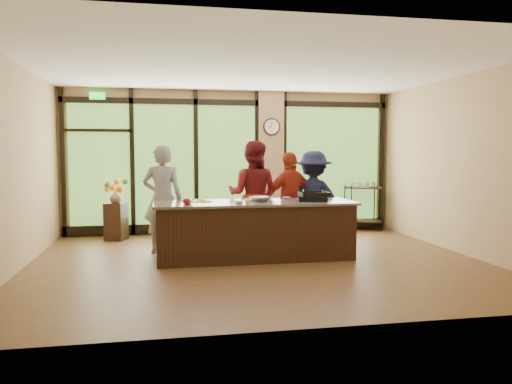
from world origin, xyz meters
name	(u,v)px	position (x,y,z in m)	size (l,w,h in m)	color
floor	(258,262)	(0.00, 0.00, 0.00)	(7.00, 7.00, 0.00)	brown
ceiling	(258,67)	(0.00, 0.00, 3.00)	(7.00, 7.00, 0.00)	white
back_wall	(231,162)	(0.00, 3.00, 1.50)	(7.00, 7.00, 0.00)	tan
left_wall	(14,167)	(-3.50, 0.00, 1.50)	(6.00, 6.00, 0.00)	tan
right_wall	(463,165)	(3.50, 0.00, 1.50)	(6.00, 6.00, 0.00)	tan
window_wall	(239,167)	(0.16, 2.95, 1.39)	(6.90, 0.12, 3.00)	tan
island_base	(254,231)	(0.00, 0.30, 0.44)	(3.10, 1.00, 0.88)	black
countertop	(254,203)	(0.00, 0.30, 0.90)	(3.20, 1.10, 0.04)	#6D635A
wall_clock	(272,127)	(0.85, 2.87, 2.25)	(0.36, 0.04, 0.36)	black
cook_left	(163,199)	(-1.45, 0.98, 0.92)	(0.67, 0.44, 1.85)	gray
cook_midleft	(253,195)	(0.12, 1.10, 0.96)	(0.93, 0.72, 1.91)	maroon
cook_midright	(291,200)	(0.79, 1.01, 0.86)	(1.01, 0.42, 1.72)	#9F2B18
cook_right	(313,199)	(1.24, 1.12, 0.87)	(1.12, 0.64, 1.74)	#171732
roasting_pan	(314,199)	(0.96, 0.20, 0.96)	(0.45, 0.35, 0.08)	black
mixing_bowl	(260,199)	(0.10, 0.30, 0.96)	(0.32, 0.32, 0.08)	silver
cutting_board_left	(191,200)	(-0.99, 0.70, 0.93)	(0.35, 0.26, 0.01)	#3E802E
cutting_board_center	(200,201)	(-0.85, 0.48, 0.93)	(0.36, 0.27, 0.01)	gold
cutting_board_right	(256,199)	(0.09, 0.61, 0.93)	(0.42, 0.31, 0.01)	gold
prep_bowl_near	(188,202)	(-1.07, 0.11, 0.95)	(0.16, 0.16, 0.05)	white
prep_bowl_mid	(239,202)	(-0.29, 0.04, 0.94)	(0.12, 0.12, 0.04)	white
prep_bowl_far	(286,198)	(0.62, 0.67, 0.93)	(0.12, 0.12, 0.03)	white
red_ramekin	(187,202)	(-1.09, 0.03, 0.96)	(0.11, 0.11, 0.09)	maroon
flower_stand	(116,222)	(-2.35, 2.43, 0.36)	(0.36, 0.36, 0.73)	black
flower_vase	(116,196)	(-2.35, 2.43, 0.86)	(0.25, 0.25, 0.26)	olive
bar_cart	(363,201)	(2.89, 2.75, 0.63)	(0.88, 0.69, 1.06)	black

